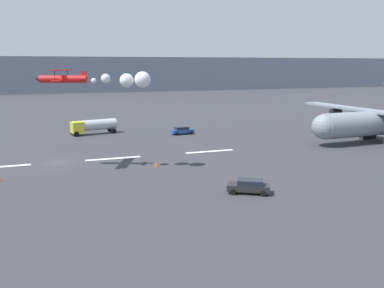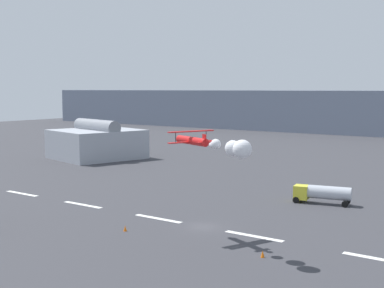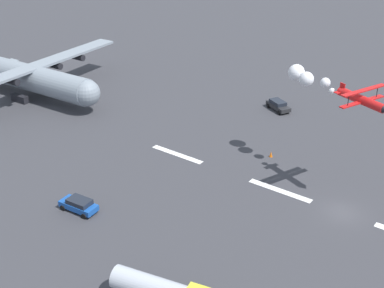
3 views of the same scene
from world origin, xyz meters
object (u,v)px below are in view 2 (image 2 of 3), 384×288
(traffic_cone_far, at_px, (263,254))
(fuel_tanker_truck, at_px, (322,193))
(stunt_biplane_red, at_px, (220,145))
(traffic_cone_near, at_px, (125,228))

(traffic_cone_far, bearing_deg, fuel_tanker_truck, 100.53)
(stunt_biplane_red, bearing_deg, traffic_cone_near, -174.79)
(traffic_cone_near, distance_m, traffic_cone_far, 19.37)
(traffic_cone_near, bearing_deg, stunt_biplane_red, 5.21)
(traffic_cone_far, bearing_deg, traffic_cone_near, -177.54)
(stunt_biplane_red, height_order, traffic_cone_far, stunt_biplane_red)
(stunt_biplane_red, relative_size, traffic_cone_near, 18.73)
(fuel_tanker_truck, bearing_deg, stunt_biplane_red, -90.57)
(stunt_biplane_red, xyz_separation_m, traffic_cone_near, (-13.59, -1.24, -11.37))
(fuel_tanker_truck, xyz_separation_m, traffic_cone_near, (-13.88, -30.26, -1.37))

